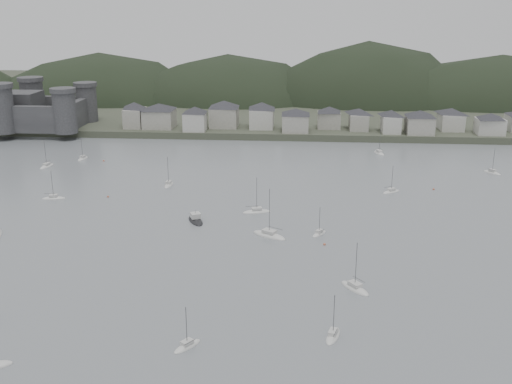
{
  "coord_description": "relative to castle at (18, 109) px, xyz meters",
  "views": [
    {
      "loc": [
        12.88,
        -91.08,
        58.29
      ],
      "look_at": [
        0.0,
        75.0,
        6.0
      ],
      "focal_mm": 42.25,
      "sensor_mm": 36.0,
      "label": 1
    }
  ],
  "objects": [
    {
      "name": "waterfront_town",
      "position": [
        170.59,
        3.54,
        -2.3
      ],
      "size": [
        451.48,
        28.46,
        12.92
      ],
      "color": "gray",
      "rests_on": "far_shore_land"
    },
    {
      "name": "castle",
      "position": [
        0.0,
        0.0,
        0.0
      ],
      "size": [
        66.0,
        43.0,
        20.0
      ],
      "color": "#353538",
      "rests_on": "far_shore_land"
    },
    {
      "name": "far_shore_land",
      "position": [
        120.0,
        115.2,
        -9.46
      ],
      "size": [
        900.0,
        250.0,
        3.0
      ],
      "primitive_type": "cube",
      "color": "#383D2D",
      "rests_on": "ground"
    },
    {
      "name": "mooring_buoys",
      "position": [
        123.43,
        -115.7,
        -10.81
      ],
      "size": [
        158.69,
        139.27,
        0.7
      ],
      "color": "#BB5D3E",
      "rests_on": "ground"
    },
    {
      "name": "forested_ridge",
      "position": [
        124.83,
        89.6,
        -22.25
      ],
      "size": [
        851.55,
        103.94,
        102.57
      ],
      "color": "black",
      "rests_on": "ground"
    },
    {
      "name": "motor_launch_far",
      "position": [
        103.73,
        -114.24,
        -10.68
      ],
      "size": [
        6.87,
        9.71,
        4.17
      ],
      "rotation": [
        0.0,
        0.0,
        3.58
      ],
      "color": "black",
      "rests_on": "ground"
    },
    {
      "name": "sailboat_lead",
      "position": [
        56.03,
        -97.72,
        -10.78
      ],
      "size": [
        7.45,
        3.53,
        9.81
      ],
      "rotation": [
        0.0,
        0.0,
        1.75
      ],
      "color": "silver",
      "rests_on": "ground"
    },
    {
      "name": "ground",
      "position": [
        120.0,
        -179.8,
        -10.96
      ],
      "size": [
        900.0,
        900.0,
        0.0
      ],
      "primitive_type": "plane",
      "color": "slate",
      "rests_on": "ground"
    },
    {
      "name": "moored_fleet",
      "position": [
        101.95,
        -123.77,
        -10.79
      ],
      "size": [
        250.1,
        174.3,
        13.95
      ],
      "color": "silver",
      "rests_on": "ground"
    }
  ]
}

